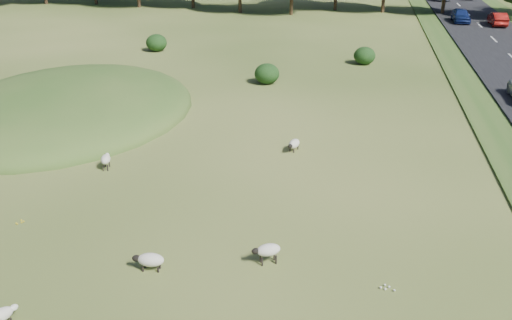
# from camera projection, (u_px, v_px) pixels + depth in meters

# --- Properties ---
(ground) EXTENTS (160.00, 160.00, 0.00)m
(ground) POSITION_uv_depth(u_px,v_px,m) (267.00, 87.00, 42.58)
(ground) COLOR #304C17
(ground) RESTS_ON ground
(mound) EXTENTS (16.00, 20.00, 4.00)m
(mound) POSITION_uv_depth(u_px,v_px,m) (67.00, 111.00, 37.27)
(mound) COLOR #33561E
(mound) RESTS_ON ground
(shrubs) EXTENTS (21.06, 11.07, 1.59)m
(shrubs) POSITION_uv_depth(u_px,v_px,m) (253.00, 56.00, 48.43)
(shrubs) COLOR black
(shrubs) RESTS_ON ground
(sheep_0) EXTENTS (0.64, 1.08, 0.75)m
(sheep_0) POSITION_uv_depth(u_px,v_px,m) (106.00, 159.00, 28.71)
(sheep_0) COLOR beige
(sheep_0) RESTS_ON ground
(sheep_1) EXTENTS (0.75, 1.17, 0.65)m
(sheep_1) POSITION_uv_depth(u_px,v_px,m) (294.00, 144.00, 30.90)
(sheep_1) COLOR beige
(sheep_1) RESTS_ON ground
(sheep_2) EXTENTS (1.14, 0.83, 0.80)m
(sheep_2) POSITION_uv_depth(u_px,v_px,m) (268.00, 250.00, 20.89)
(sheep_2) COLOR beige
(sheep_2) RESTS_ON ground
(sheep_3) EXTENTS (1.20, 0.59, 0.68)m
(sheep_3) POSITION_uv_depth(u_px,v_px,m) (150.00, 260.00, 20.54)
(sheep_3) COLOR beige
(sheep_3) RESTS_ON ground
(sheep_4) EXTENTS (0.80, 1.02, 0.58)m
(sheep_4) POSITION_uv_depth(u_px,v_px,m) (1.00, 315.00, 17.83)
(sheep_4) COLOR beige
(sheep_4) RESTS_ON ground
(car_1) EXTENTS (1.82, 4.53, 1.54)m
(car_1) POSITION_uv_depth(u_px,v_px,m) (461.00, 15.00, 66.06)
(car_1) COLOR navy
(car_1) RESTS_ON road
(car_2) EXTENTS (1.53, 4.38, 1.44)m
(car_2) POSITION_uv_depth(u_px,v_px,m) (498.00, 19.00, 64.20)
(car_2) COLOR maroon
(car_2) RESTS_ON road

